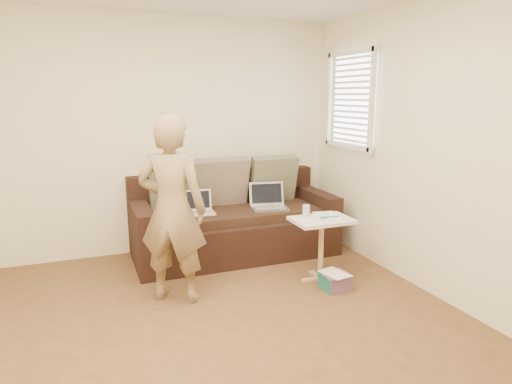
# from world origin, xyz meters

# --- Properties ---
(floor) EXTENTS (4.50, 4.50, 0.00)m
(floor) POSITION_xyz_m (0.00, 0.00, 0.00)
(floor) COLOR #51391E
(floor) RESTS_ON ground
(wall_back) EXTENTS (4.00, 0.00, 4.00)m
(wall_back) POSITION_xyz_m (0.00, 2.25, 1.30)
(wall_back) COLOR #F0E8BC
(wall_back) RESTS_ON ground
(wall_right) EXTENTS (0.00, 4.50, 4.50)m
(wall_right) POSITION_xyz_m (2.00, 0.00, 1.30)
(wall_right) COLOR #F0E8BC
(wall_right) RESTS_ON ground
(window_blinds) EXTENTS (0.12, 0.88, 1.08)m
(window_blinds) POSITION_xyz_m (1.95, 1.50, 1.70)
(window_blinds) COLOR white
(window_blinds) RESTS_ON wall_right
(sofa) EXTENTS (2.20, 0.95, 0.85)m
(sofa) POSITION_xyz_m (0.69, 1.77, 0.42)
(sofa) COLOR black
(sofa) RESTS_ON ground
(pillow_left) EXTENTS (0.55, 0.29, 0.57)m
(pillow_left) POSITION_xyz_m (0.09, 1.99, 0.79)
(pillow_left) COLOR #5A5C43
(pillow_left) RESTS_ON sofa
(pillow_mid) EXTENTS (0.55, 0.27, 0.57)m
(pillow_mid) POSITION_xyz_m (0.64, 2.00, 0.79)
(pillow_mid) COLOR brown
(pillow_mid) RESTS_ON sofa
(pillow_right) EXTENTS (0.55, 0.28, 0.57)m
(pillow_right) POSITION_xyz_m (1.24, 1.97, 0.79)
(pillow_right) COLOR #5A5C43
(pillow_right) RESTS_ON sofa
(laptop_silver) EXTENTS (0.44, 0.35, 0.26)m
(laptop_silver) POSITION_xyz_m (1.06, 1.64, 0.52)
(laptop_silver) COLOR #B7BABC
(laptop_silver) RESTS_ON sofa
(laptop_white) EXTENTS (0.35, 0.26, 0.24)m
(laptop_white) POSITION_xyz_m (0.27, 1.72, 0.52)
(laptop_white) COLOR white
(laptop_white) RESTS_ON sofa
(person) EXTENTS (0.71, 0.64, 1.61)m
(person) POSITION_xyz_m (-0.16, 0.88, 0.81)
(person) COLOR olive
(person) RESTS_ON ground
(side_table) EXTENTS (0.56, 0.39, 0.61)m
(side_table) POSITION_xyz_m (1.23, 0.79, 0.31)
(side_table) COLOR silver
(side_table) RESTS_ON ground
(drinking_glass) EXTENTS (0.07, 0.07, 0.12)m
(drinking_glass) POSITION_xyz_m (1.11, 0.89, 0.67)
(drinking_glass) COLOR silver
(drinking_glass) RESTS_ON side_table
(scissors) EXTENTS (0.20, 0.14, 0.02)m
(scissors) POSITION_xyz_m (1.30, 0.78, 0.62)
(scissors) COLOR silver
(scissors) RESTS_ON side_table
(paper_on_table) EXTENTS (0.25, 0.33, 0.00)m
(paper_on_table) POSITION_xyz_m (1.33, 0.86, 0.61)
(paper_on_table) COLOR white
(paper_on_table) RESTS_ON side_table
(striped_box) EXTENTS (0.25, 0.25, 0.16)m
(striped_box) POSITION_xyz_m (1.24, 0.55, 0.08)
(striped_box) COLOR #B91B7D
(striped_box) RESTS_ON ground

